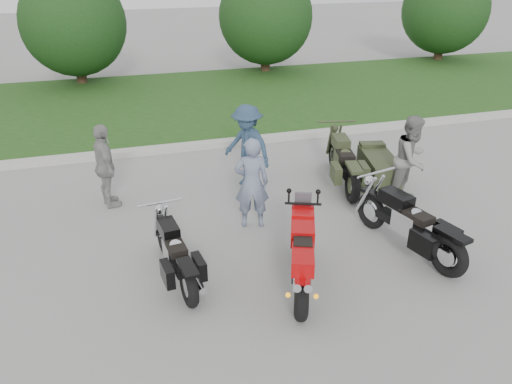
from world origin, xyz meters
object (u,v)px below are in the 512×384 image
object	(u,v)px
person_stripe	(252,183)
person_grey	(411,159)
cruiser_right	(412,227)
person_back	(105,167)
cruiser_sidecar	(364,166)
sportbike_red	(302,254)
cruiser_left	(176,257)
person_denim	(247,146)

from	to	relation	value
person_stripe	person_grey	xyz separation A→B (m)	(3.23, 0.12, 0.03)
cruiser_right	person_back	size ratio (longest dim) A/B	1.42
cruiser_sidecar	person_grey	bearing A→B (deg)	-46.52
sportbike_red	cruiser_left	bearing A→B (deg)	178.72
cruiser_right	person_grey	world-z (taller)	person_grey
person_denim	person_back	xyz separation A→B (m)	(-2.82, -0.16, -0.05)
sportbike_red	person_stripe	world-z (taller)	person_stripe
sportbike_red	person_denim	xyz separation A→B (m)	(0.22, 3.66, 0.30)
cruiser_left	person_grey	bearing A→B (deg)	9.45
sportbike_red	cruiser_right	size ratio (longest dim) A/B	0.84
cruiser_right	person_stripe	world-z (taller)	person_stripe
cruiser_right	person_denim	bearing A→B (deg)	105.48
sportbike_red	person_grey	size ratio (longest dim) A/B	1.14
person_back	person_denim	bearing A→B (deg)	-100.99
cruiser_left	person_denim	world-z (taller)	person_denim
cruiser_left	person_grey	world-z (taller)	person_grey
person_denim	person_back	world-z (taller)	person_denim
sportbike_red	cruiser_left	xyz separation A→B (m)	(-1.70, 0.70, -0.17)
sportbike_red	cruiser_left	size ratio (longest dim) A/B	0.96
sportbike_red	person_back	distance (m)	4.37
person_stripe	person_grey	world-z (taller)	person_grey
sportbike_red	person_back	world-z (taller)	person_back
sportbike_red	cruiser_sidecar	size ratio (longest dim) A/B	0.82
sportbike_red	cruiser_sidecar	bearing A→B (deg)	70.30
cruiser_sidecar	person_back	size ratio (longest dim) A/B	1.46
cruiser_right	person_back	world-z (taller)	person_back
cruiser_right	person_back	xyz separation A→B (m)	(-4.65, 3.13, 0.35)
person_grey	person_denim	xyz separation A→B (m)	(-2.84, 1.57, 0.01)
cruiser_left	cruiser_right	size ratio (longest dim) A/B	0.87
cruiser_left	cruiser_right	distance (m)	3.77
cruiser_right	person_denim	distance (m)	3.78
person_stripe	person_denim	xyz separation A→B (m)	(0.39, 1.69, 0.04)
person_back	person_stripe	bearing A→B (deg)	-136.45
person_stripe	person_grey	bearing A→B (deg)	-165.32
cruiser_sidecar	person_stripe	distance (m)	2.92
cruiser_right	cruiser_left	bearing A→B (deg)	161.39
cruiser_left	cruiser_sidecar	size ratio (longest dim) A/B	0.85
person_grey	person_back	world-z (taller)	person_grey
cruiser_sidecar	person_denim	size ratio (longest dim) A/B	1.38
cruiser_right	cruiser_sidecar	distance (m)	2.61
cruiser_left	person_back	world-z (taller)	person_back
sportbike_red	person_back	xyz separation A→B (m)	(-2.60, 3.51, 0.25)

